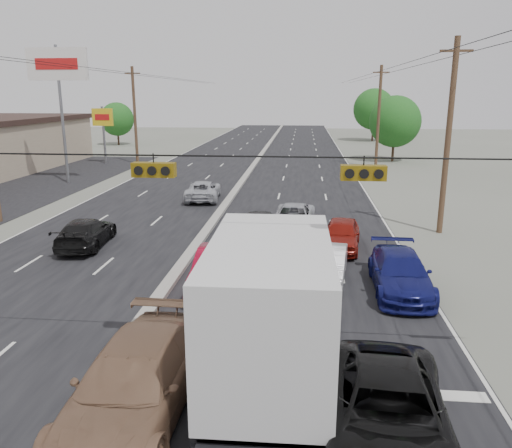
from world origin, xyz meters
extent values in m
plane|color=#606356|center=(0.00, 0.00, 0.00)|extent=(200.00, 200.00, 0.00)
cube|color=black|center=(0.00, 30.00, 0.00)|extent=(20.00, 160.00, 0.02)
cube|color=gray|center=(0.00, 30.00, 0.10)|extent=(0.50, 160.00, 0.20)
cube|color=black|center=(-17.00, 25.00, 0.00)|extent=(10.00, 42.00, 0.02)
cylinder|color=#422D1E|center=(-12.50, 40.00, 5.00)|extent=(0.30, 0.30, 10.00)
cube|color=#422D1E|center=(-12.50, 40.00, 9.30)|extent=(1.60, 0.12, 0.12)
cylinder|color=#422D1E|center=(12.50, 15.00, 5.00)|extent=(0.30, 0.30, 10.00)
cube|color=#422D1E|center=(12.50, 15.00, 9.30)|extent=(1.60, 0.12, 0.12)
cylinder|color=#422D1E|center=(12.50, 40.00, 5.00)|extent=(0.30, 0.30, 10.00)
cube|color=#422D1E|center=(12.50, 40.00, 9.30)|extent=(1.60, 0.12, 0.12)
cylinder|color=black|center=(0.00, 0.00, 5.80)|extent=(25.00, 0.04, 0.04)
cube|color=#72590C|center=(1.50, 0.00, 5.45)|extent=(1.05, 0.30, 0.35)
cube|color=#72590C|center=(6.50, 0.00, 5.45)|extent=(1.05, 0.30, 0.35)
cylinder|color=slate|center=(-14.50, 28.00, 5.50)|extent=(0.24, 0.24, 11.00)
cube|color=silver|center=(-14.50, 28.00, 9.55)|extent=(5.00, 0.25, 2.50)
cylinder|color=slate|center=(-16.00, 40.00, 3.00)|extent=(0.24, 0.24, 6.00)
cube|color=gold|center=(-16.00, 40.00, 4.90)|extent=(2.20, 0.25, 1.80)
cylinder|color=#382619|center=(-22.00, 60.00, 1.08)|extent=(0.28, 0.28, 2.16)
sphere|color=#16531A|center=(-22.00, 60.00, 3.72)|extent=(4.80, 4.80, 4.80)
cylinder|color=#382619|center=(15.00, 45.00, 1.26)|extent=(0.28, 0.28, 2.52)
sphere|color=#16531A|center=(15.00, 45.00, 4.34)|extent=(5.60, 5.60, 5.60)
cylinder|color=#382619|center=(16.00, 70.00, 1.44)|extent=(0.28, 0.28, 2.88)
sphere|color=#16531A|center=(16.00, 70.00, 4.96)|extent=(6.40, 6.40, 6.40)
cube|color=black|center=(4.38, -0.07, 0.50)|extent=(2.66, 7.82, 0.28)
cube|color=silver|center=(4.39, -0.96, 2.39)|extent=(2.85, 5.60, 3.12)
cube|color=silver|center=(4.34, 2.77, 1.39)|extent=(2.70, 2.15, 2.00)
cylinder|color=black|center=(3.18, 2.47, 0.50)|extent=(0.35, 1.01, 1.00)
cylinder|color=black|center=(5.51, 2.50, 0.50)|extent=(0.35, 1.01, 1.00)
cylinder|color=black|center=(3.24, -2.53, 0.50)|extent=(0.35, 1.01, 1.00)
cylinder|color=black|center=(5.58, -2.50, 0.50)|extent=(0.35, 1.01, 1.00)
imported|color=#825F46|center=(1.40, -1.98, 0.86)|extent=(2.56, 5.98, 1.72)
imported|color=maroon|center=(1.96, 6.00, 0.76)|extent=(1.63, 4.62, 1.52)
imported|color=black|center=(7.00, -2.45, 0.76)|extent=(2.94, 5.65, 1.52)
imported|color=black|center=(3.00, 12.18, 0.76)|extent=(2.13, 4.57, 1.51)
imported|color=silver|center=(6.19, 7.37, 0.65)|extent=(1.85, 4.07, 1.29)
imported|color=#ADAFB5|center=(4.63, 14.94, 0.66)|extent=(2.53, 4.89, 1.32)
imported|color=navy|center=(8.82, 6.31, 0.73)|extent=(2.17, 5.09, 1.46)
imported|color=maroon|center=(7.00, 11.49, 0.72)|extent=(2.23, 4.41, 1.44)
imported|color=black|center=(-5.35, 10.76, 0.69)|extent=(2.34, 4.90, 1.38)
imported|color=#B0B2B8|center=(-1.84, 22.25, 0.67)|extent=(2.65, 5.02, 1.34)
camera|label=1|loc=(5.09, -11.72, 7.22)|focal=35.00mm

